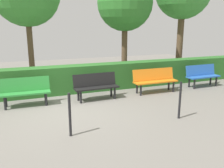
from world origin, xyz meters
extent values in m
plane|color=gray|center=(0.00, 0.00, 0.00)|extent=(21.03, 21.03, 0.00)
cube|color=blue|center=(-5.53, -0.65, 0.41)|extent=(1.41, 0.45, 0.05)
cube|color=blue|center=(-5.53, -0.84, 0.65)|extent=(1.40, 0.16, 0.42)
cylinder|color=black|center=(-6.08, -0.52, 0.20)|extent=(0.07, 0.07, 0.39)
cylinder|color=black|center=(-6.08, -0.82, 0.20)|extent=(0.07, 0.07, 0.39)
cylinder|color=black|center=(-4.98, -0.49, 0.20)|extent=(0.07, 0.07, 0.39)
cylinder|color=black|center=(-4.98, -0.79, 0.20)|extent=(0.07, 0.07, 0.39)
cube|color=orange|center=(-3.31, -0.59, 0.41)|extent=(1.65, 0.43, 0.05)
cube|color=orange|center=(-3.31, -0.78, 0.65)|extent=(1.65, 0.15, 0.42)
cylinder|color=black|center=(-3.98, -0.43, 0.20)|extent=(0.07, 0.07, 0.39)
cylinder|color=black|center=(-3.98, -0.73, 0.20)|extent=(0.07, 0.07, 0.39)
cylinder|color=black|center=(-2.64, -0.44, 0.20)|extent=(0.07, 0.07, 0.39)
cylinder|color=black|center=(-2.64, -0.74, 0.20)|extent=(0.07, 0.07, 0.39)
cube|color=black|center=(-1.05, -0.53, 0.41)|extent=(1.48, 0.47, 0.05)
cube|color=black|center=(-1.04, -0.72, 0.65)|extent=(1.47, 0.18, 0.42)
cylinder|color=black|center=(-1.64, -0.40, 0.20)|extent=(0.07, 0.07, 0.39)
cylinder|color=black|center=(-1.63, -0.70, 0.20)|extent=(0.07, 0.07, 0.39)
cylinder|color=black|center=(-0.47, -0.36, 0.20)|extent=(0.07, 0.07, 0.39)
cylinder|color=black|center=(-0.46, -0.66, 0.20)|extent=(0.07, 0.07, 0.39)
cube|color=#2D8C38|center=(1.15, -0.68, 0.41)|extent=(1.47, 0.46, 0.05)
cube|color=#2D8C38|center=(1.15, -0.87, 0.65)|extent=(1.46, 0.14, 0.42)
cylinder|color=black|center=(0.58, -0.51, 0.20)|extent=(0.07, 0.07, 0.39)
cylinder|color=black|center=(0.57, -0.81, 0.20)|extent=(0.07, 0.07, 0.39)
cylinder|color=black|center=(1.74, -0.54, 0.20)|extent=(0.07, 0.07, 0.39)
cylinder|color=black|center=(1.73, -0.84, 0.20)|extent=(0.07, 0.07, 0.39)
cube|color=#2D6B28|center=(-1.04, -1.72, 0.50)|extent=(17.03, 0.64, 0.99)
cylinder|color=brown|center=(-6.05, -3.03, 1.58)|extent=(0.30, 0.30, 3.17)
cylinder|color=brown|center=(-3.22, -3.23, 1.31)|extent=(0.26, 0.26, 2.61)
sphere|color=#337A2D|center=(-3.22, -3.23, 3.34)|extent=(2.41, 2.41, 2.41)
cylinder|color=brown|center=(0.79, -3.52, 1.43)|extent=(0.22, 0.22, 2.85)
cylinder|color=black|center=(-2.60, 1.79, 0.50)|extent=(0.06, 0.06, 1.00)
cylinder|color=black|center=(0.29, 1.79, 0.50)|extent=(0.06, 0.06, 1.00)
camera|label=1|loc=(1.18, 6.72, 2.43)|focal=38.30mm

